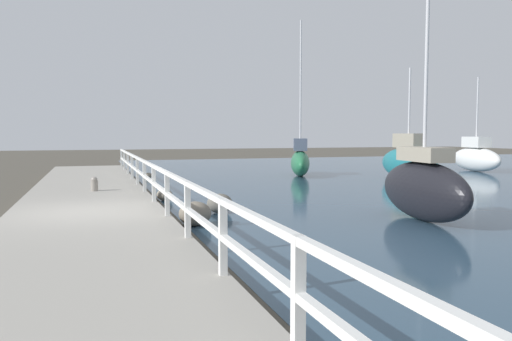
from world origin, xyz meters
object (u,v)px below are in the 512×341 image
sailboat_green (300,161)px  sailboat_white (476,157)px  mooring_bollard (94,184)px  sailboat_teal (408,161)px  sailboat_black (423,187)px

sailboat_green → sailboat_white: sailboat_green is taller
mooring_bollard → sailboat_teal: bearing=11.7°
sailboat_teal → sailboat_white: bearing=31.8°
mooring_bollard → sailboat_teal: 14.33m
mooring_bollard → sailboat_green: sailboat_green is taller
sailboat_green → sailboat_black: 13.72m
sailboat_green → sailboat_teal: sailboat_green is taller
sailboat_teal → sailboat_black: bearing=-119.1°
sailboat_teal → sailboat_white: sailboat_white is taller
sailboat_green → sailboat_white: bearing=20.0°
sailboat_white → sailboat_black: bearing=-125.0°
sailboat_teal → mooring_bollard: bearing=-164.0°
mooring_bollard → sailboat_green: (10.33, 7.08, 0.23)m
mooring_bollard → sailboat_black: 10.16m
sailboat_green → sailboat_black: size_ratio=1.17×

